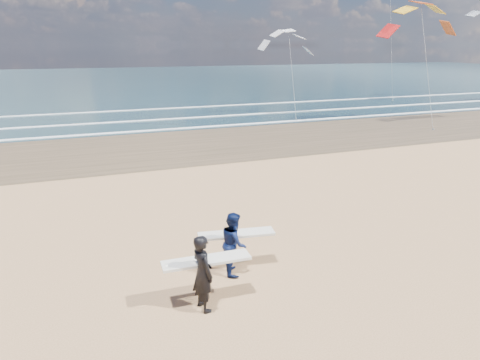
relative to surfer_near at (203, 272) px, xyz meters
name	(u,v)px	position (x,y,z in m)	size (l,w,h in m)	color
wet_sand_strip	(389,127)	(20.57, 18.48, -0.99)	(220.00, 12.00, 0.01)	#493C27
ocean	(203,79)	(20.57, 72.48, -0.98)	(220.00, 100.00, 0.02)	#193037
foam_breakers	(322,109)	(20.57, 28.58, -0.94)	(220.00, 11.70, 0.05)	white
surfer_near	(203,272)	(0.00, 0.00, 0.00)	(2.22, 1.06, 1.96)	black
surfer_far	(234,242)	(1.30, 1.41, -0.09)	(2.25, 1.29, 1.80)	#0C1843
kite_0	(425,42)	(23.47, 18.87, 5.45)	(7.13, 4.88, 10.77)	slate
kite_1	(291,64)	(15.47, 25.76, 3.58)	(5.29, 4.68, 8.46)	slate
kite_5	(391,28)	(32.62, 34.24, 7.10)	(4.87, 4.64, 15.56)	slate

